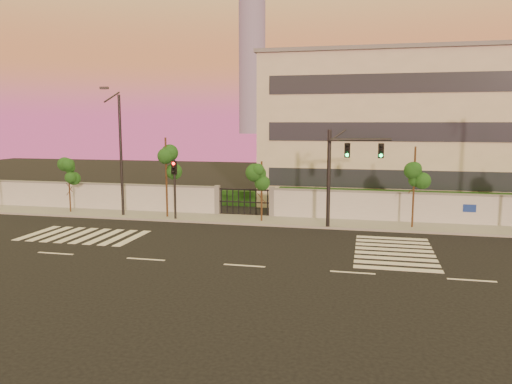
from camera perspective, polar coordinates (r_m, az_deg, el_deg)
ground at (r=23.68m, az=-1.34°, el=-8.42°), size 120.00×120.00×0.00m
sidewalk at (r=33.66m, az=3.01°, el=-3.37°), size 60.00×3.00×0.15m
perimeter_wall at (r=34.92m, az=3.60°, el=-1.30°), size 60.00×0.36×2.20m
hedge_row at (r=37.50m, az=5.87°, el=-1.08°), size 41.00×4.25×1.80m
institutional_building at (r=44.17m, az=17.34°, el=6.91°), size 24.40×12.40×12.25m
distant_skyscraper at (r=315.06m, az=-0.45°, el=18.05°), size 16.00×16.00×118.00m
road_markings at (r=27.58m, az=-2.64°, el=-6.05°), size 57.00×7.62×0.02m
street_tree_b at (r=38.95m, az=-20.59°, el=2.07°), size 1.32×1.05×4.12m
street_tree_c at (r=34.99m, az=-10.21°, el=3.70°), size 1.62×1.29×5.66m
street_tree_d at (r=33.06m, az=0.69°, el=1.65°), size 1.50×1.19×4.14m
street_tree_e at (r=32.48m, az=17.71°, el=2.55°), size 1.50×1.20×5.21m
traffic_signal_main at (r=31.34m, az=9.76°, el=2.83°), size 3.87×1.40×6.24m
traffic_signal_secondary at (r=34.24m, az=-9.29°, el=1.14°), size 0.33×0.33×4.22m
streetlight_west at (r=36.11m, az=-15.33°, el=4.78°), size 0.54×2.16×8.99m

